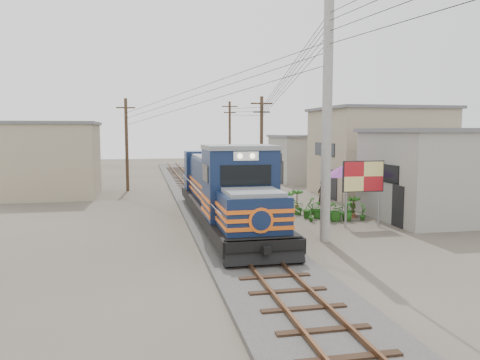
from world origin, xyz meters
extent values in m
plane|color=#473F35|center=(0.00, 0.00, 0.00)|extent=(120.00, 120.00, 0.00)
cube|color=#595651|center=(0.00, 10.00, 0.08)|extent=(3.60, 70.00, 0.16)
cube|color=#51331E|center=(-0.54, 10.00, 0.26)|extent=(0.08, 70.00, 0.12)
cube|color=#51331E|center=(0.54, 10.00, 0.26)|extent=(0.08, 70.00, 0.12)
cube|color=black|center=(0.00, 3.70, 0.76)|extent=(2.81, 15.51, 0.53)
cube|color=black|center=(0.00, -1.14, 0.47)|extent=(2.13, 3.10, 0.63)
cube|color=black|center=(0.00, 8.55, 0.47)|extent=(2.13, 3.10, 0.63)
cube|color=#101D3C|center=(0.00, -2.31, 1.58)|extent=(2.31, 2.33, 1.45)
cube|color=#101D3C|center=(0.00, 0.12, 2.36)|extent=(2.76, 2.52, 3.01)
cube|color=slate|center=(0.00, 0.12, 3.91)|extent=(2.81, 2.65, 0.17)
cube|color=black|center=(0.00, -1.15, 2.89)|extent=(1.97, 0.06, 0.78)
cube|color=white|center=(0.00, -1.16, 3.62)|extent=(0.97, 0.06, 0.34)
cube|color=#101D3C|center=(0.00, 6.13, 1.97)|extent=(2.19, 9.50, 2.23)
cube|color=slate|center=(0.00, 6.13, 3.13)|extent=(1.97, 9.50, 0.17)
cube|color=orange|center=(0.00, 3.70, 1.29)|extent=(2.85, 15.51, 0.14)
cube|color=orange|center=(0.00, 3.70, 1.58)|extent=(2.85, 15.51, 0.14)
cube|color=orange|center=(0.00, 3.70, 1.87)|extent=(2.85, 15.51, 0.14)
cylinder|color=#9E9B93|center=(3.50, -0.50, 5.00)|extent=(0.40, 0.40, 10.00)
cylinder|color=#4C3826|center=(4.50, 14.00, 3.50)|extent=(0.24, 0.24, 7.00)
cube|color=#4C3826|center=(4.50, 14.00, 6.50)|extent=(1.60, 0.10, 0.10)
cube|color=#4C3826|center=(4.50, 14.00, 5.90)|extent=(1.20, 0.10, 0.10)
cylinder|color=#4C3826|center=(4.80, 28.00, 3.75)|extent=(0.24, 0.24, 7.50)
cube|color=#4C3826|center=(4.80, 28.00, 7.00)|extent=(1.60, 0.10, 0.10)
cube|color=#4C3826|center=(4.80, 28.00, 6.40)|extent=(1.20, 0.10, 0.10)
cylinder|color=#4C3826|center=(-5.00, 18.00, 3.50)|extent=(0.24, 0.24, 7.00)
cube|color=#4C3826|center=(-5.00, 18.00, 6.50)|extent=(1.60, 0.10, 0.10)
cube|color=#4C3826|center=(-5.00, 18.00, 5.90)|extent=(1.20, 0.10, 0.10)
cube|color=gray|center=(11.50, 3.00, 2.25)|extent=(7.00, 6.00, 4.50)
cube|color=slate|center=(11.50, 3.00, 4.60)|extent=(7.35, 6.30, 0.20)
cube|color=black|center=(7.98, 3.00, 2.48)|extent=(0.05, 3.00, 0.90)
cube|color=gray|center=(12.50, 12.00, 3.00)|extent=(8.00, 7.00, 6.00)
cube|color=slate|center=(12.50, 12.00, 6.10)|extent=(8.40, 7.35, 0.20)
cube|color=black|center=(8.48, 12.00, 3.30)|extent=(0.05, 3.50, 0.90)
cube|color=gray|center=(11.00, 22.00, 2.00)|extent=(6.00, 6.00, 4.00)
cube|color=slate|center=(11.00, 22.00, 4.10)|extent=(6.30, 6.30, 0.20)
cube|color=black|center=(7.98, 22.00, 2.20)|extent=(0.05, 3.00, 0.90)
cube|color=gray|center=(-10.00, 16.00, 2.50)|extent=(6.00, 6.00, 5.00)
cube|color=slate|center=(-10.00, 16.00, 5.10)|extent=(6.30, 6.30, 0.20)
cube|color=black|center=(-13.02, 16.00, 2.75)|extent=(0.05, 3.00, 0.90)
cylinder|color=#99999E|center=(5.55, 1.98, 1.16)|extent=(0.10, 0.10, 2.33)
cylinder|color=#99999E|center=(7.23, 1.94, 1.16)|extent=(0.10, 0.10, 2.33)
cube|color=black|center=(6.39, 1.96, 2.42)|extent=(2.05, 0.17, 1.49)
cube|color=#B41820|center=(6.39, 1.93, 2.42)|extent=(1.96, 0.13, 1.40)
cylinder|color=black|center=(7.01, 5.59, 0.05)|extent=(0.49, 0.49, 0.10)
cylinder|color=#99999E|center=(7.01, 5.59, 1.21)|extent=(0.05, 0.05, 2.43)
cone|color=#732879|center=(7.01, 5.59, 2.37)|extent=(2.80, 2.80, 0.61)
imported|color=black|center=(6.21, 6.66, 0.90)|extent=(0.79, 0.73, 1.80)
imported|color=#28651D|center=(4.44, 3.58, 0.41)|extent=(0.32, 0.45, 0.83)
imported|color=#28651D|center=(5.19, 3.42, 0.35)|extent=(0.48, 0.45, 0.70)
imported|color=#28651D|center=(5.68, 3.47, 0.57)|extent=(1.32, 1.35, 1.14)
imported|color=#28651D|center=(6.32, 3.47, 0.51)|extent=(0.62, 0.62, 1.02)
imported|color=#28651D|center=(7.12, 3.37, 0.48)|extent=(0.60, 0.60, 0.96)
imported|color=#28651D|center=(4.58, 4.51, 0.52)|extent=(0.72, 0.68, 1.04)
imported|color=#28651D|center=(5.11, 4.41, 0.53)|extent=(1.26, 1.24, 1.06)
imported|color=#28651D|center=(5.73, 4.50, 0.40)|extent=(0.52, 0.52, 0.79)
imported|color=#28651D|center=(6.34, 4.43, 0.31)|extent=(0.36, 0.40, 0.63)
imported|color=#28651D|center=(7.07, 4.41, 0.39)|extent=(0.43, 0.49, 0.78)
imported|color=#28651D|center=(4.43, 5.61, 0.43)|extent=(0.76, 0.85, 0.87)
imported|color=#28651D|center=(5.25, 5.59, 0.31)|extent=(0.45, 0.45, 0.61)
camera|label=1|loc=(-3.84, -18.43, 4.56)|focal=35.00mm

